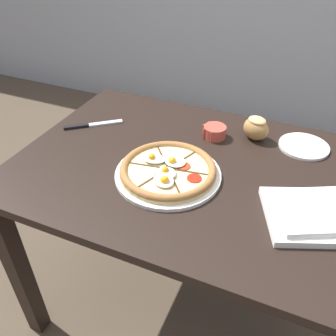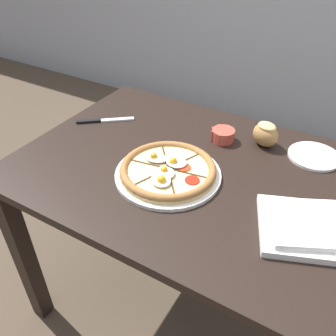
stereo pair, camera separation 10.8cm
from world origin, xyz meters
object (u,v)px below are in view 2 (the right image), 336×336
object	(u,v)px
ramekin_bowl	(222,135)
knife_main	(105,120)
pizza	(168,171)
napkin_folded	(309,227)
bread_piece_near	(266,134)
dining_table	(196,196)
side_saucer	(314,156)

from	to	relation	value
ramekin_bowl	knife_main	bearing A→B (deg)	-166.53
pizza	knife_main	world-z (taller)	pizza
napkin_folded	knife_main	distance (m)	0.83
pizza	napkin_folded	xyz separation A→B (m)	(0.43, -0.02, -0.00)
pizza	bread_piece_near	bearing A→B (deg)	58.45
pizza	knife_main	distance (m)	0.42
dining_table	napkin_folded	distance (m)	0.40
dining_table	knife_main	distance (m)	0.47
ramekin_bowl	side_saucer	xyz separation A→B (m)	(0.31, 0.06, -0.02)
ramekin_bowl	bread_piece_near	size ratio (longest dim) A/B	0.75
dining_table	ramekin_bowl	size ratio (longest dim) A/B	13.44
knife_main	pizza	bearing A→B (deg)	-62.46
pizza	dining_table	bearing A→B (deg)	51.40
dining_table	bread_piece_near	distance (m)	0.32
dining_table	knife_main	xyz separation A→B (m)	(-0.45, 0.09, 0.12)
side_saucer	ramekin_bowl	bearing A→B (deg)	-169.84
dining_table	knife_main	bearing A→B (deg)	168.41
bread_piece_near	side_saucer	world-z (taller)	bread_piece_near
pizza	ramekin_bowl	size ratio (longest dim) A/B	3.79
napkin_folded	bread_piece_near	bearing A→B (deg)	124.09
ramekin_bowl	dining_table	bearing A→B (deg)	-89.11
knife_main	dining_table	bearing A→B (deg)	-50.15
bread_piece_near	pizza	bearing A→B (deg)	-121.55
dining_table	pizza	world-z (taller)	pizza
dining_table	pizza	xyz separation A→B (m)	(-0.06, -0.08, 0.14)
pizza	napkin_folded	distance (m)	0.43
dining_table	bread_piece_near	bearing A→B (deg)	60.99
pizza	ramekin_bowl	world-z (taller)	pizza
pizza	ramekin_bowl	xyz separation A→B (m)	(0.06, 0.28, 0.00)
ramekin_bowl	bread_piece_near	world-z (taller)	bread_piece_near
bread_piece_near	knife_main	bearing A→B (deg)	-165.39
ramekin_bowl	napkin_folded	size ratio (longest dim) A/B	0.28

